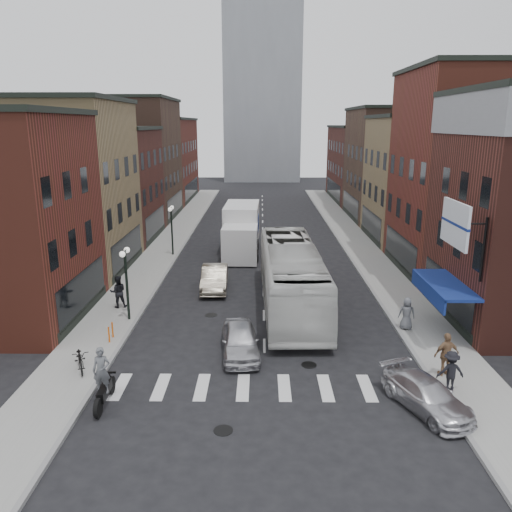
{
  "coord_description": "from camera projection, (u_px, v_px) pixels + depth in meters",
  "views": [
    {
      "loc": [
        -0.18,
        -21.46,
        10.53
      ],
      "look_at": [
        -0.47,
        6.91,
        2.98
      ],
      "focal_mm": 35.0,
      "sensor_mm": 36.0,
      "label": 1
    }
  ],
  "objects": [
    {
      "name": "ground",
      "position": [
        264.0,
        355.0,
        23.45
      ],
      "size": [
        160.0,
        160.0,
        0.0
      ],
      "primitive_type": "plane",
      "color": "black",
      "rests_on": "ground"
    },
    {
      "name": "billboard_sign",
      "position": [
        457.0,
        225.0,
        22.27
      ],
      "size": [
        1.52,
        3.0,
        3.7
      ],
      "color": "black",
      "rests_on": "ground"
    },
    {
      "name": "bldg_right_far_a",
      "position": [
        397.0,
        164.0,
        55.54
      ],
      "size": [
        10.3,
        12.2,
        12.3
      ],
      "color": "#4A2F25",
      "rests_on": "ground"
    },
    {
      "name": "sidewalk_left",
      "position": [
        168.0,
        244.0,
        44.77
      ],
      "size": [
        3.0,
        74.0,
        0.15
      ],
      "primitive_type": "cube",
      "color": "gray",
      "rests_on": "ground"
    },
    {
      "name": "bldg_left_far_b",
      "position": [
        155.0,
        160.0,
        69.49
      ],
      "size": [
        10.3,
        16.2,
        11.3
      ],
      "color": "maroon",
      "rests_on": "ground"
    },
    {
      "name": "streetlamp_far",
      "position": [
        171.0,
        221.0,
        40.17
      ],
      "size": [
        0.32,
        1.22,
        4.11
      ],
      "color": "black",
      "rests_on": "ground"
    },
    {
      "name": "streetlamp_near",
      "position": [
        126.0,
        271.0,
        26.64
      ],
      "size": [
        0.32,
        1.22,
        4.11
      ],
      "color": "black",
      "rests_on": "ground"
    },
    {
      "name": "sidewalk_right",
      "position": [
        358.0,
        244.0,
        44.6
      ],
      "size": [
        3.0,
        74.0,
        0.15
      ],
      "primitive_type": "cube",
      "color": "gray",
      "rests_on": "ground"
    },
    {
      "name": "curb_left",
      "position": [
        185.0,
        245.0,
        44.78
      ],
      "size": [
        0.2,
        74.0,
        0.16
      ],
      "primitive_type": "cube",
      "color": "gray",
      "rests_on": "ground"
    },
    {
      "name": "bldg_right_far_b",
      "position": [
        370.0,
        163.0,
        69.33
      ],
      "size": [
        10.3,
        16.2,
        10.3
      ],
      "color": "#4B211A",
      "rests_on": "ground"
    },
    {
      "name": "sedan_left_near",
      "position": [
        240.0,
        340.0,
        23.31
      ],
      "size": [
        2.12,
        4.37,
        1.44
      ],
      "primitive_type": "imported",
      "rotation": [
        0.0,
        0.0,
        0.1
      ],
      "color": "silver",
      "rests_on": "ground"
    },
    {
      "name": "bldg_left_far_a",
      "position": [
        129.0,
        159.0,
        55.71
      ],
      "size": [
        10.3,
        12.2,
        13.3
      ],
      "color": "#4A2F25",
      "rests_on": "ground"
    },
    {
      "name": "box_truck",
      "position": [
        241.0,
        230.0,
        41.36
      ],
      "size": [
        2.92,
        9.13,
        3.95
      ],
      "rotation": [
        0.0,
        0.0,
        -0.02
      ],
      "color": "white",
      "rests_on": "ground"
    },
    {
      "name": "bldg_left_mid_b",
      "position": [
        99.0,
        184.0,
        45.46
      ],
      "size": [
        10.3,
        10.2,
        10.3
      ],
      "color": "#4B211A",
      "rests_on": "ground"
    },
    {
      "name": "bldg_left_mid_a",
      "position": [
        54.0,
        187.0,
        35.54
      ],
      "size": [
        10.3,
        10.2,
        12.3
      ],
      "color": "#9E8457",
      "rests_on": "ground"
    },
    {
      "name": "ped_right_b",
      "position": [
        446.0,
        354.0,
        21.03
      ],
      "size": [
        1.21,
        0.79,
        1.91
      ],
      "primitive_type": "imported",
      "rotation": [
        0.0,
        0.0,
        3.36
      ],
      "color": "#8D6848",
      "rests_on": "sidewalk_right"
    },
    {
      "name": "ped_left_solo",
      "position": [
        118.0,
        292.0,
        28.88
      ],
      "size": [
        1.04,
        0.78,
        1.9
      ],
      "primitive_type": "imported",
      "rotation": [
        0.0,
        0.0,
        3.44
      ],
      "color": "black",
      "rests_on": "sidewalk_left"
    },
    {
      "name": "bldg_right_mid_a",
      "position": [
        477.0,
        173.0,
        34.99
      ],
      "size": [
        10.3,
        10.2,
        14.3
      ],
      "color": "maroon",
      "rests_on": "ground"
    },
    {
      "name": "crosswalk_stripes",
      "position": [
        265.0,
        387.0,
        20.55
      ],
      "size": [
        12.0,
        2.2,
        0.01
      ],
      "primitive_type": "cube",
      "color": "silver",
      "rests_on": "ground"
    },
    {
      "name": "parked_bicycle",
      "position": [
        80.0,
        359.0,
        21.64
      ],
      "size": [
        1.39,
        2.02,
        1.01
      ],
      "primitive_type": "imported",
      "rotation": [
        0.0,
        0.0,
        0.42
      ],
      "color": "black",
      "rests_on": "sidewalk_left"
    },
    {
      "name": "awning_blue",
      "position": [
        441.0,
        286.0,
        25.1
      ],
      "size": [
        1.8,
        5.0,
        0.78
      ],
      "color": "navy",
      "rests_on": "ground"
    },
    {
      "name": "curb_right",
      "position": [
        341.0,
        245.0,
        44.64
      ],
      "size": [
        0.2,
        74.0,
        0.16
      ],
      "primitive_type": "cube",
      "color": "gray",
      "rests_on": "ground"
    },
    {
      "name": "distant_tower",
      "position": [
        262.0,
        43.0,
        92.39
      ],
      "size": [
        14.0,
        14.0,
        50.0
      ],
      "primitive_type": "cube",
      "color": "#9399A0",
      "rests_on": "ground"
    },
    {
      "name": "transit_bus",
      "position": [
        291.0,
        276.0,
        29.17
      ],
      "size": [
        3.52,
        13.59,
        3.76
      ],
      "primitive_type": "imported",
      "rotation": [
        0.0,
        0.0,
        0.03
      ],
      "color": "silver",
      "rests_on": "ground"
    },
    {
      "name": "ped_right_a",
      "position": [
        451.0,
        371.0,
        19.85
      ],
      "size": [
        1.11,
        0.58,
        1.68
      ],
      "primitive_type": "imported",
      "rotation": [
        0.0,
        0.0,
        3.18
      ],
      "color": "black",
      "rests_on": "sidewalk_right"
    },
    {
      "name": "curb_car",
      "position": [
        427.0,
        395.0,
        18.84
      ],
      "size": [
        3.17,
        4.44,
        1.19
      ],
      "primitive_type": "imported",
      "rotation": [
        0.0,
        0.0,
        0.41
      ],
      "color": "silver",
      "rests_on": "ground"
    },
    {
      "name": "bike_rack",
      "position": [
        111.0,
        332.0,
        24.64
      ],
      "size": [
        0.08,
        0.68,
        0.8
      ],
      "color": "#D8590C",
      "rests_on": "sidewalk_left"
    },
    {
      "name": "bldg_right_mid_b",
      "position": [
        429.0,
        179.0,
        45.04
      ],
      "size": [
        10.3,
        10.2,
        11.3
      ],
      "color": "#9E8457",
      "rests_on": "ground"
    },
    {
      "name": "ped_right_c",
      "position": [
        407.0,
        313.0,
        25.84
      ],
      "size": [
        0.91,
        0.68,
        1.71
      ],
      "primitive_type": "imported",
      "rotation": [
        0.0,
        0.0,
        2.97
      ],
      "color": "#5C5F64",
      "rests_on": "sidewalk_right"
    },
    {
      "name": "sedan_left_far",
      "position": [
        215.0,
        278.0,
        32.54
      ],
      "size": [
        1.82,
        4.72,
        1.53
      ],
      "primitive_type": "imported",
      "rotation": [
        0.0,
        0.0,
        0.04
      ],
      "color": "#ACA18B",
      "rests_on": "ground"
    },
    {
      "name": "motorcycle_rider",
      "position": [
        103.0,
        379.0,
        18.94
      ],
      "size": [
        0.68,
        2.39,
        2.43
      ],
      "rotation": [
        0.0,
        0.0,
        0.04
      ],
      "color": "black",
      "rests_on": "ground"
    }
  ]
}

